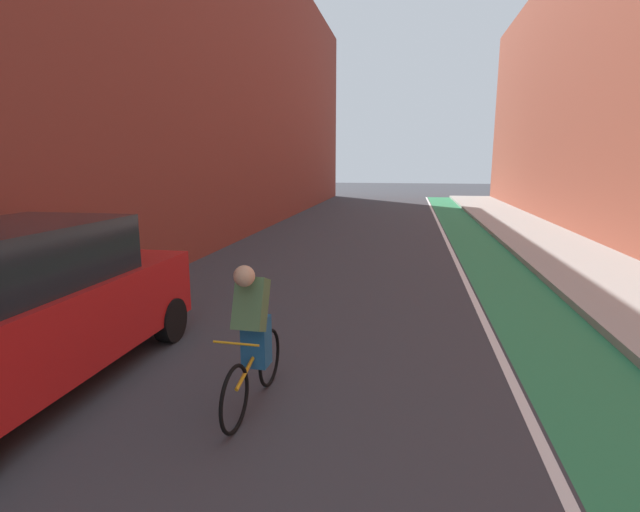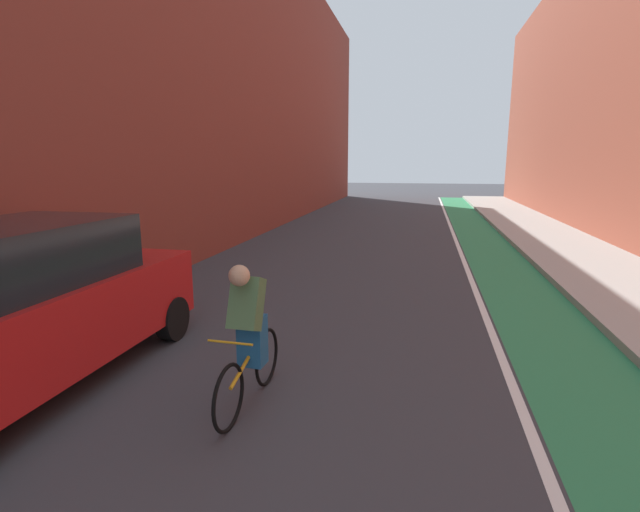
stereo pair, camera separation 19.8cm
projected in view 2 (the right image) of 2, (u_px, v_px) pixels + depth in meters
name	position (u px, v px, depth m)	size (l,w,h in m)	color
ground_plane	(374.00, 255.00, 13.89)	(95.95, 95.95, 0.00)	#38383D
bike_lane_paint	(488.00, 247.00, 15.11)	(1.60, 43.61, 0.00)	#2D8451
lane_divider_stripe	(458.00, 246.00, 15.29)	(0.12, 43.61, 0.00)	white
sidewalk_right	(565.00, 248.00, 14.63)	(2.90, 43.61, 0.14)	#A8A59E
building_facade_left	(203.00, 66.00, 15.93)	(3.00, 43.61, 11.56)	brown
parked_suv_red	(20.00, 306.00, 5.52)	(1.95, 4.63, 1.98)	red
cyclist_mid	(249.00, 331.00, 5.19)	(0.48, 1.74, 1.63)	black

